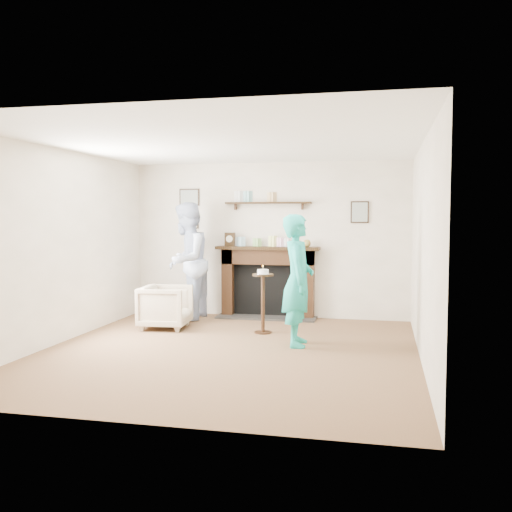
{
  "coord_description": "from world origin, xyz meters",
  "views": [
    {
      "loc": [
        1.81,
        -6.58,
        1.64
      ],
      "look_at": [
        0.14,
        0.9,
        1.1
      ],
      "focal_mm": 40.0,
      "sensor_mm": 36.0,
      "label": 1
    }
  ],
  "objects_px": {
    "man": "(187,320)",
    "pedestal_table": "(263,291)",
    "woman": "(297,345)",
    "armchair": "(166,328)"
  },
  "relations": [
    {
      "from": "man",
      "to": "woman",
      "type": "xyz_separation_m",
      "value": [
        1.97,
        -1.4,
        0.0
      ]
    },
    {
      "from": "man",
      "to": "pedestal_table",
      "type": "distance_m",
      "value": 1.68
    },
    {
      "from": "armchair",
      "to": "man",
      "type": "distance_m",
      "value": 0.72
    },
    {
      "from": "man",
      "to": "pedestal_table",
      "type": "relative_size",
      "value": 1.94
    },
    {
      "from": "armchair",
      "to": "woman",
      "type": "height_order",
      "value": "woman"
    },
    {
      "from": "woman",
      "to": "pedestal_table",
      "type": "distance_m",
      "value": 1.05
    },
    {
      "from": "man",
      "to": "woman",
      "type": "bearing_deg",
      "value": 56.43
    },
    {
      "from": "woman",
      "to": "armchair",
      "type": "bearing_deg",
      "value": 64.48
    },
    {
      "from": "pedestal_table",
      "to": "woman",
      "type": "bearing_deg",
      "value": -48.0
    },
    {
      "from": "woman",
      "to": "pedestal_table",
      "type": "xyz_separation_m",
      "value": [
        -0.59,
        0.65,
        0.59
      ]
    }
  ]
}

